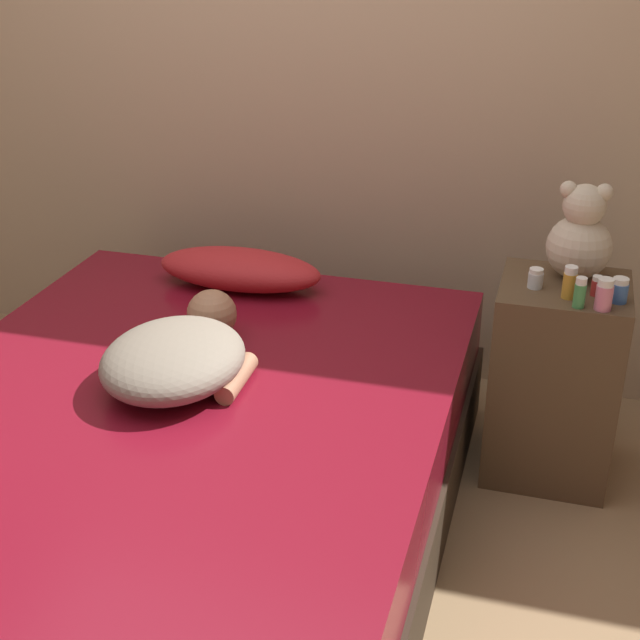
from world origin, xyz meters
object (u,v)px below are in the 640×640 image
Objects in this scene: person_lying at (179,354)px; bottle_clear at (536,278)px; bottle_blue at (620,290)px; bottle_green at (580,293)px; bottle_red at (597,286)px; bottle_amber at (570,283)px; bottle_pink at (604,295)px; pillow at (240,269)px; teddy_bear at (580,237)px.

bottle_clear is (0.99, 0.54, 0.14)m from person_lying.
bottle_green is at bearing -147.78° from bottle_blue.
bottle_red and bottle_clear have the same top height.
bottle_pink is at bearing -30.25° from bottle_amber.
pillow is 1.24m from bottle_green.
person_lying is at bearing -160.24° from bottle_pink.
bottle_blue reaches higher than person_lying.
bottle_red reaches higher than pillow.
bottle_green reaches higher than bottle_clear.
bottle_green is 0.93× the size of bottle_amber.
bottle_pink is (1.27, -0.26, 0.17)m from pillow.
bottle_green is at bearing -177.34° from bottle_pink.
bottle_amber is at bearing 22.69° from person_lying.
bottle_green reaches higher than person_lying.
pillow is at bearing 171.81° from bottle_blue.
bottle_blue is at bearing -26.09° from bottle_red.
bottle_amber is (1.16, -0.20, 0.17)m from pillow.
teddy_bear reaches higher than bottle_blue.
bottle_pink is at bearing 18.37° from person_lying.
teddy_bear is (1.11, 0.66, 0.25)m from person_lying.
bottle_blue is at bearing 56.56° from bottle_pink.
teddy_bear is at bearing 29.44° from person_lying.
bottle_green is at bearing -12.37° from pillow.
bottle_red is at bearing 101.01° from bottle_pink.
person_lying is at bearing -158.09° from bottle_blue.
bottle_blue reaches higher than pillow.
person_lying is 6.74× the size of bottle_green.
bottle_clear is (-0.14, 0.11, -0.02)m from bottle_green.
pillow is 0.69m from person_lying.
pillow is 9.60× the size of bottle_clear.
bottle_pink is 0.07m from bottle_green.
bottle_red is (-0.07, 0.03, -0.01)m from bottle_blue.
bottle_amber reaches higher than bottle_clear.
bottle_blue is at bearing -51.08° from teddy_bear.
bottle_green is at bearing -40.12° from bottle_clear.
bottle_blue is (1.31, -0.19, 0.15)m from pillow.
bottle_amber is (1.10, 0.49, 0.16)m from person_lying.
bottle_amber is at bearing -9.73° from pillow.
pillow is 5.95× the size of bottle_amber.
bottle_green is at bearing 19.35° from person_lying.
bottle_clear is (1.06, -0.15, 0.15)m from pillow.
bottle_blue is at bearing 20.52° from person_lying.
bottle_red is at bearing -63.38° from teddy_bear.
teddy_bear is 0.26m from bottle_pink.
teddy_bear is 4.99× the size of bottle_red.
bottle_amber is 1.61× the size of bottle_clear.
bottle_red is (1.25, -0.16, 0.15)m from pillow.
bottle_green is at bearing -115.37° from bottle_red.
person_lying is 1.35m from bottle_blue.
bottle_pink reaches higher than bottle_blue.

